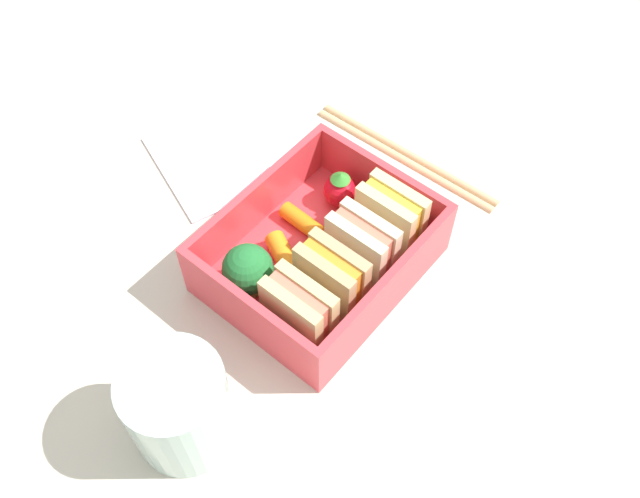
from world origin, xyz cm
name	(u,v)px	position (x,y,z in cm)	size (l,w,h in cm)	color
ground_plane	(320,276)	(0.00, 0.00, -1.00)	(120.00, 120.00, 2.00)	beige
bento_tray	(320,264)	(0.00, 0.00, 0.60)	(15.93, 13.06, 1.20)	#E03C45
bento_rim	(320,244)	(0.00, 0.00, 3.33)	(15.93, 13.06, 4.26)	#E03C45
sandwich_left	(391,215)	(-5.30, 2.53, 3.66)	(2.58, 5.07, 4.91)	#E4C589
sandwich_center_left	(362,245)	(-1.77, 2.53, 3.66)	(2.58, 5.07, 4.91)	beige
sandwich_center	(332,276)	(1.77, 2.53, 3.66)	(2.58, 5.07, 4.91)	tan
sandwich_center_right	(299,309)	(5.30, 2.53, 3.66)	(2.58, 5.07, 4.91)	#D1B97B
strawberry_far_left	(340,189)	(-5.46, -2.47, 2.65)	(2.66, 2.66, 3.26)	red
carrot_stick_far_left	(303,222)	(-1.55, -3.06, 1.88)	(1.35, 1.35, 3.85)	orange
carrot_stick_left	(283,254)	(1.78, -2.16, 1.97)	(1.55, 1.55, 3.50)	orange
broccoli_floret	(248,270)	(5.37, -2.17, 4.05)	(3.70, 3.70, 4.83)	#88C671
chopstick_pair	(405,154)	(-13.61, -1.73, 0.35)	(1.95, 18.06, 0.70)	tan
drinking_glass	(179,407)	(15.57, 1.38, 3.80)	(6.69, 6.69, 7.61)	silver
folded_napkin	(226,153)	(-3.85, -13.81, 0.20)	(11.35, 10.75, 0.40)	silver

